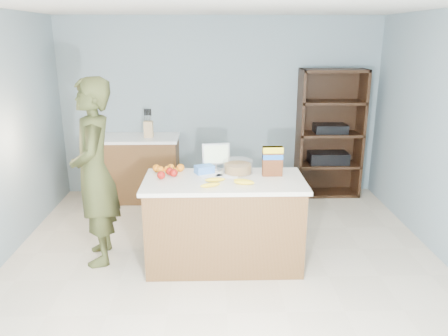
{
  "coord_description": "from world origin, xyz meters",
  "views": [
    {
      "loc": [
        -0.11,
        -3.7,
        2.23
      ],
      "look_at": [
        0.0,
        0.35,
        1.0
      ],
      "focal_mm": 35.0,
      "sensor_mm": 36.0,
      "label": 1
    }
  ],
  "objects_px": {
    "shelving_unit": "(329,136)",
    "tv": "(216,155)",
    "person": "(95,173)",
    "cereal_box": "(273,159)",
    "counter_peninsula": "(224,225)"
  },
  "relations": [
    {
      "from": "shelving_unit",
      "to": "person",
      "type": "height_order",
      "value": "person"
    },
    {
      "from": "shelving_unit",
      "to": "person",
      "type": "bearing_deg",
      "value": -145.88
    },
    {
      "from": "person",
      "to": "tv",
      "type": "distance_m",
      "value": 1.22
    },
    {
      "from": "person",
      "to": "cereal_box",
      "type": "xyz_separation_m",
      "value": [
        1.76,
        -0.03,
        0.14
      ]
    },
    {
      "from": "counter_peninsula",
      "to": "tv",
      "type": "height_order",
      "value": "tv"
    },
    {
      "from": "shelving_unit",
      "to": "cereal_box",
      "type": "relative_size",
      "value": 6.07
    },
    {
      "from": "person",
      "to": "counter_peninsula",
      "type": "bearing_deg",
      "value": 71.83
    },
    {
      "from": "person",
      "to": "cereal_box",
      "type": "distance_m",
      "value": 1.76
    },
    {
      "from": "tv",
      "to": "counter_peninsula",
      "type": "bearing_deg",
      "value": -76.56
    },
    {
      "from": "person",
      "to": "shelving_unit",
      "type": "bearing_deg",
      "value": 111.93
    },
    {
      "from": "counter_peninsula",
      "to": "person",
      "type": "xyz_separation_m",
      "value": [
        -1.28,
        0.13,
        0.52
      ]
    },
    {
      "from": "counter_peninsula",
      "to": "person",
      "type": "relative_size",
      "value": 0.84
    },
    {
      "from": "shelving_unit",
      "to": "tv",
      "type": "xyz_separation_m",
      "value": [
        -1.63,
        -1.73,
        0.19
      ]
    },
    {
      "from": "shelving_unit",
      "to": "person",
      "type": "distance_m",
      "value": 3.42
    },
    {
      "from": "counter_peninsula",
      "to": "tv",
      "type": "relative_size",
      "value": 5.53
    }
  ]
}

